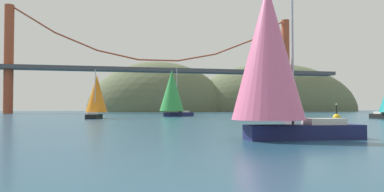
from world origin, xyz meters
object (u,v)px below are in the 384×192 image
object	(u,v)px
sailboat_green_sail	(172,92)
channel_buoy	(337,117)
sailboat_red_spinnaker	(291,100)
sailboat_pink_spinnaker	(270,57)
sailboat_orange_sail	(96,96)

from	to	relation	value
sailboat_green_sail	channel_buoy	world-z (taller)	sailboat_green_sail
channel_buoy	sailboat_red_spinnaker	bearing A→B (deg)	82.33
sailboat_red_spinnaker	sailboat_pink_spinnaker	distance (m)	55.11
sailboat_red_spinnaker	sailboat_green_sail	bearing A→B (deg)	166.83
sailboat_orange_sail	channel_buoy	distance (m)	37.98
sailboat_pink_spinnaker	sailboat_red_spinnaker	bearing A→B (deg)	61.36
sailboat_red_spinnaker	sailboat_pink_spinnaker	xyz separation A→B (m)	(-26.41, -48.36, 1.24)
sailboat_pink_spinnaker	channel_buoy	xyz separation A→B (m)	(23.87, 29.47, -4.26)
sailboat_pink_spinnaker	sailboat_orange_sail	bearing A→B (deg)	104.32
sailboat_orange_sail	sailboat_green_sail	xyz separation A→B (m)	(14.38, 10.05, 1.13)
sailboat_orange_sail	channel_buoy	world-z (taller)	sailboat_orange_sail
sailboat_orange_sail	sailboat_green_sail	world-z (taller)	sailboat_green_sail
sailboat_pink_spinnaker	sailboat_green_sail	world-z (taller)	sailboat_green_sail
sailboat_red_spinnaker	sailboat_green_sail	distance (m)	23.87
sailboat_red_spinnaker	channel_buoy	world-z (taller)	sailboat_red_spinnaker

